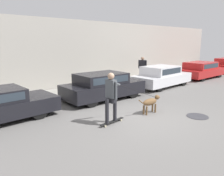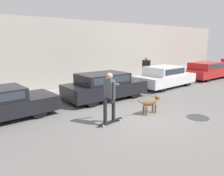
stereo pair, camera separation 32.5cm
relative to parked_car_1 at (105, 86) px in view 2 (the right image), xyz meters
name	(u,v)px [view 2 (the right image)]	position (x,y,z in m)	size (l,w,h in m)	color
ground_plane	(139,118)	(-0.64, -2.99, -0.64)	(36.00, 36.00, 0.00)	slate
back_wall	(61,55)	(-0.64, 3.28, 1.37)	(32.00, 0.30, 4.01)	#ADA89E
sidewalk_curb	(73,92)	(-0.64, 2.04, -0.56)	(30.00, 2.14, 0.16)	gray
parked_car_1	(105,86)	(0.00, 0.00, 0.00)	(4.06, 1.86, 1.28)	black
parked_car_2	(165,77)	(4.64, 0.00, -0.01)	(4.20, 1.89, 1.29)	black
parked_car_3	(206,70)	(9.63, 0.00, -0.02)	(4.23, 1.87, 1.23)	black
dog	(151,103)	(0.05, -2.90, -0.19)	(1.18, 0.29, 0.67)	brown
skateboarder	(110,95)	(-1.86, -2.77, 0.38)	(2.80, 0.52, 1.76)	beige
pedestrian_with_bag	(146,68)	(4.79, 1.69, 0.39)	(0.32, 0.69, 1.59)	brown
manhole_cover	(198,117)	(1.07, -4.32, -0.63)	(0.79, 0.79, 0.01)	#38383D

